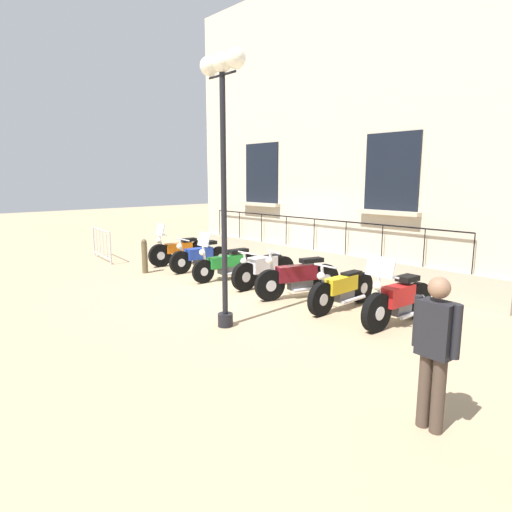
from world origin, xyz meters
The scene contains 13 objects.
ground_plane centered at (0.00, 0.00, 0.00)m, with size 60.00×60.00×0.00m, color tan.
building_facade centered at (-2.39, 0.00, 3.88)m, with size 0.82×10.20×8.00m.
motorcycle_orange centered at (-0.01, -3.80, 0.43)m, with size 2.08×0.63×1.33m.
motorcycle_blue centered at (0.07, -2.57, 0.42)m, with size 2.00×0.69×1.00m.
motorcycle_green centered at (0.18, -1.20, 0.43)m, with size 2.14×0.58×1.32m.
motorcycle_white centered at (0.01, 0.08, 0.44)m, with size 1.99×0.70×0.93m.
motorcycle_maroon centered at (0.10, 1.30, 0.45)m, with size 2.10×0.83×1.11m.
motorcycle_yellow centered at (0.11, 2.54, 0.41)m, with size 2.05×0.53×1.01m.
motorcycle_red centered at (0.15, 3.83, 0.45)m, with size 2.01×0.68×1.35m.
lamppost centered at (2.57, 1.74, 3.54)m, with size 0.34×1.04×4.76m.
crowd_barrier centered at (1.50, -6.15, 0.56)m, with size 0.27×1.88×1.05m.
bollard centered at (1.42, -3.41, 0.50)m, with size 0.17×0.17×0.99m.
pedestrian_walking centered at (3.02, 5.86, 0.96)m, with size 0.25×0.53×1.70m.
Camera 1 is at (7.35, 7.80, 2.70)m, focal length 30.59 mm.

